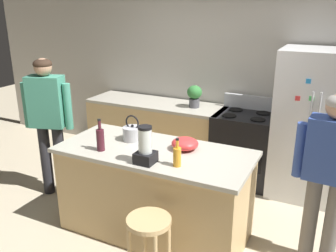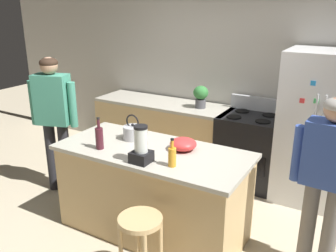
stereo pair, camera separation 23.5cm
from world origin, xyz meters
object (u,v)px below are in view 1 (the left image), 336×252
Objects in this scene: refrigerator at (315,126)px; tea_kettle at (133,133)px; bottle_soda at (177,156)px; potted_plant at (194,95)px; mixing_bowl at (185,144)px; person_by_sink_right at (329,167)px; person_by_island_left at (48,115)px; kitchen_island at (155,191)px; bottle_wine at (100,139)px; stove_range at (244,147)px; bar_stool at (149,234)px; blender_appliance at (145,148)px.

refrigerator is 6.43× the size of tea_kettle.
refrigerator reaches higher than bottle_soda.
refrigerator is 6.92× the size of bottle_soda.
bottle_soda is 0.93× the size of tea_kettle.
potted_plant is 1.49m from mixing_bowl.
person_by_sink_right reaches higher than bottle_soda.
person_by_sink_right is at bearing 1.60° from person_by_island_left.
refrigerator is at bearing 60.78° from bottle_soda.
tea_kettle is (-0.32, 0.13, 0.53)m from kitchen_island.
potted_plant is 1.17× the size of bottle_soda.
refrigerator is 1.06× the size of person_by_island_left.
bottle_wine is 0.80m from bottle_soda.
bottle_wine is at bearing -20.95° from person_by_island_left.
person_by_sink_right is 1.86m from tea_kettle.
person_by_sink_right is at bearing 3.34° from tea_kettle.
stove_range is 3.45× the size of bottle_wine.
stove_range is at bearing 71.77° from kitchen_island.
tea_kettle is at bearing -179.19° from mixing_bowl.
stove_range is at bearing 59.35° from tea_kettle.
refrigerator is 0.92m from stove_range.
bar_stool is (0.32, -0.69, 0.04)m from kitchen_island.
blender_appliance is (1.55, -0.45, 0.04)m from person_by_island_left.
person_by_island_left is 1.62m from blender_appliance.
bar_stool is at bearing -25.24° from person_by_island_left.
person_by_island_left is at bearing -178.40° from person_by_sink_right.
stove_range is at bearing 178.26° from refrigerator.
tea_kettle is at bearing 132.53° from blender_appliance.
bar_stool is 2.46× the size of mixing_bowl.
kitchen_island is at bearing -22.59° from tea_kettle.
tea_kettle reaches higher than bottle_soda.
tea_kettle is (-0.10, -1.42, -0.09)m from potted_plant.
stove_range is 4.25× the size of bottle_soda.
blender_appliance is (-1.47, -0.54, 0.10)m from person_by_sink_right.
refrigerator is at bearing 48.71° from kitchen_island.
person_by_sink_right reaches higher than tea_kettle.
potted_plant is (-1.54, 0.05, 0.20)m from refrigerator.
bar_stool is at bearing -94.73° from stove_range.
bottle_wine is (-0.45, -0.24, 0.57)m from kitchen_island.
refrigerator is 1.99m from bottle_soda.
person_by_island_left is 5.29× the size of bottle_wine.
refrigerator is at bearing 44.48° from bottle_wine.
person_by_sink_right reaches higher than mixing_bowl.
mixing_bowl is (-0.06, 0.83, 0.47)m from bar_stool.
mixing_bowl is (-0.24, -1.38, 0.50)m from stove_range.
bar_stool is at bearing -52.18° from tea_kettle.
stove_range is at bearing 128.92° from person_by_sink_right.
person_by_island_left is 1.87m from bottle_soda.
kitchen_island is 1.13× the size of person_by_island_left.
person_by_sink_right is 1.28m from mixing_bowl.
bar_stool is 1.87× the size of blender_appliance.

